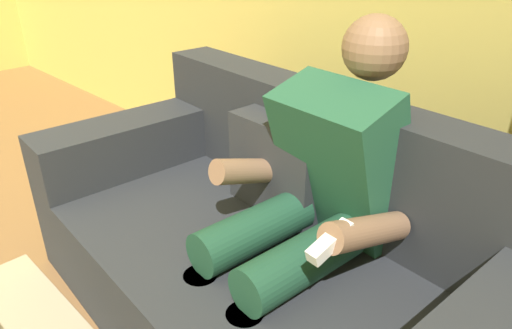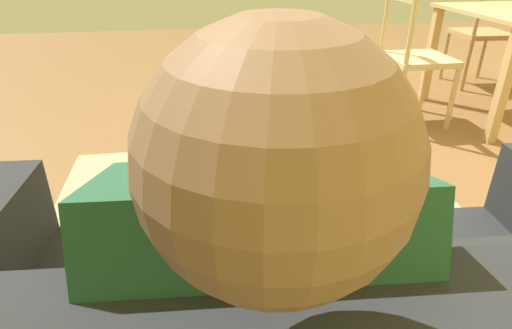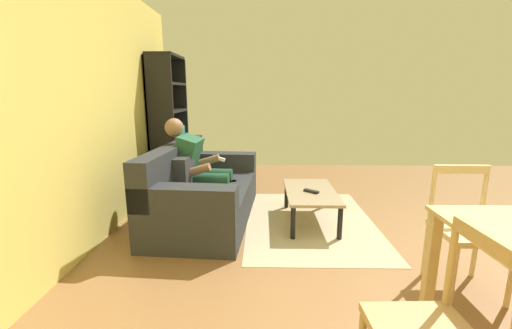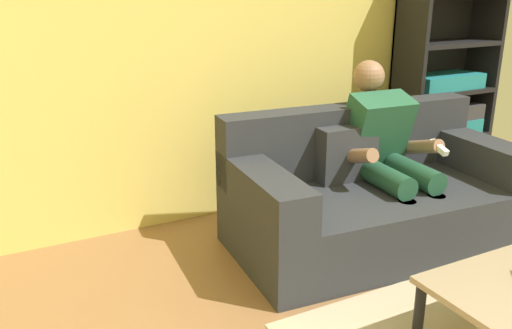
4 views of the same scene
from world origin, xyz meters
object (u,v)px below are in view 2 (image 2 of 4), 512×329
object	(u,v)px
coffee_table	(256,146)
dining_chair_by_doorway	(483,34)
dining_chair_facing_couch	(414,59)
person_lounging	(252,328)
tv_remote	(271,134)

from	to	relation	value
coffee_table	dining_chair_by_doorway	xyz separation A→B (m)	(-2.29, -1.69, 0.14)
dining_chair_facing_couch	coffee_table	bearing A→B (deg)	36.63
dining_chair_facing_couch	dining_chair_by_doorway	distance (m)	1.28
person_lounging	tv_remote	xyz separation A→B (m)	(-0.28, -1.28, -0.20)
tv_remote	dining_chair_by_doorway	bearing A→B (deg)	77.80
person_lounging	coffee_table	distance (m)	1.32
tv_remote	person_lounging	bearing A→B (deg)	-61.86
tv_remote	dining_chair_by_doorway	size ratio (longest dim) A/B	0.19
person_lounging	tv_remote	distance (m)	1.32
dining_chair_by_doorway	tv_remote	bearing A→B (deg)	37.37
person_lounging	dining_chair_facing_couch	xyz separation A→B (m)	(-1.46, -2.21, -0.12)
coffee_table	tv_remote	xyz separation A→B (m)	(-0.07, 0.00, 0.06)
coffee_table	dining_chair_by_doorway	bearing A→B (deg)	-143.54
tv_remote	dining_chair_by_doorway	xyz separation A→B (m)	(-2.22, -1.69, 0.08)
dining_chair_by_doorway	coffee_table	bearing A→B (deg)	36.46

